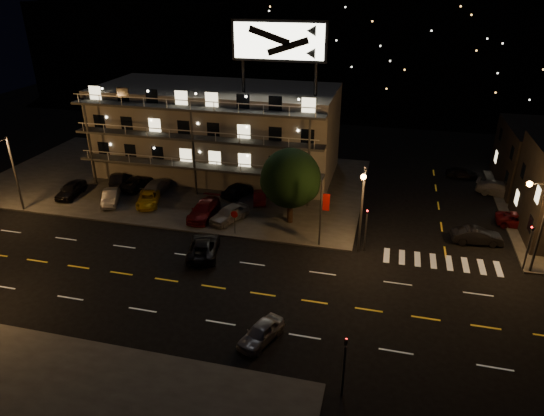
% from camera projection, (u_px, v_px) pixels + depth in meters
% --- Properties ---
extents(ground, '(140.00, 140.00, 0.00)m').
position_uv_depth(ground, '(238.00, 291.00, 37.47)').
color(ground, black).
rests_on(ground, ground).
extents(curb_nw, '(44.00, 24.00, 0.15)m').
position_uv_depth(curb_nw, '(177.00, 179.00, 58.04)').
color(curb_nw, '#343331').
rests_on(curb_nw, ground).
extents(motel, '(28.00, 13.80, 18.10)m').
position_uv_depth(motel, '(218.00, 130.00, 58.30)').
color(motel, gray).
rests_on(motel, ground).
extents(hill_backdrop, '(120.00, 25.00, 24.00)m').
position_uv_depth(hill_backdrop, '(314.00, 37.00, 94.15)').
color(hill_backdrop, black).
rests_on(hill_backdrop, ground).
extents(streetlight_nw, '(0.44, 1.92, 8.00)m').
position_uv_depth(streetlight_nw, '(11.00, 167.00, 48.00)').
color(streetlight_nw, '#2D2D30').
rests_on(streetlight_nw, ground).
extents(streetlight_nc, '(0.44, 1.92, 8.00)m').
position_uv_depth(streetlight_nc, '(362.00, 202.00, 40.44)').
color(streetlight_nc, '#2D2D30').
rests_on(streetlight_nc, ground).
extents(streetlight_ne, '(1.92, 0.44, 8.00)m').
position_uv_depth(streetlight_ne, '(539.00, 218.00, 37.78)').
color(streetlight_ne, '#2D2D30').
rests_on(streetlight_ne, ground).
extents(signal_nw, '(0.20, 0.27, 4.60)m').
position_uv_depth(signal_nw, '(366.00, 225.00, 41.85)').
color(signal_nw, '#2D2D30').
rests_on(signal_nw, ground).
extents(signal_sw, '(0.20, 0.27, 4.60)m').
position_uv_depth(signal_sw, '(344.00, 361.00, 26.95)').
color(signal_sw, '#2D2D30').
rests_on(signal_sw, ground).
extents(signal_ne, '(0.27, 0.20, 4.60)m').
position_uv_depth(signal_ne, '(529.00, 243.00, 39.01)').
color(signal_ne, '#2D2D30').
rests_on(signal_ne, ground).
extents(banner_north, '(0.83, 0.16, 6.40)m').
position_uv_depth(banner_north, '(322.00, 212.00, 42.25)').
color(banner_north, '#2D2D30').
rests_on(banner_north, ground).
extents(stop_sign, '(0.91, 0.11, 2.61)m').
position_uv_depth(stop_sign, '(235.00, 219.00, 44.91)').
color(stop_sign, '#2D2D30').
rests_on(stop_sign, ground).
extents(tree, '(5.94, 5.72, 7.48)m').
position_uv_depth(tree, '(290.00, 180.00, 45.89)').
color(tree, black).
rests_on(tree, curb_nw).
extents(lot_car_0, '(2.18, 4.63, 1.53)m').
position_uv_depth(lot_car_0, '(71.00, 190.00, 53.14)').
color(lot_car_0, black).
rests_on(lot_car_0, curb_nw).
extents(lot_car_1, '(3.00, 4.52, 1.41)m').
position_uv_depth(lot_car_1, '(110.00, 197.00, 51.43)').
color(lot_car_1, gray).
rests_on(lot_car_1, curb_nw).
extents(lot_car_2, '(3.52, 5.02, 1.27)m').
position_uv_depth(lot_car_2, '(148.00, 199.00, 51.20)').
color(lot_car_2, gold).
rests_on(lot_car_2, curb_nw).
extents(lot_car_3, '(2.16, 5.29, 1.53)m').
position_uv_depth(lot_car_3, '(204.00, 210.00, 48.47)').
color(lot_car_3, '#560C0F').
rests_on(lot_car_3, curb_nw).
extents(lot_car_4, '(3.52, 4.88, 1.54)m').
position_uv_depth(lot_car_4, '(229.00, 214.00, 47.68)').
color(lot_car_4, gray).
rests_on(lot_car_4, curb_nw).
extents(lot_car_5, '(2.89, 4.45, 1.39)m').
position_uv_depth(lot_car_5, '(118.00, 179.00, 56.16)').
color(lot_car_5, black).
rests_on(lot_car_5, curb_nw).
extents(lot_car_6, '(2.62, 4.89, 1.31)m').
position_uv_depth(lot_car_6, '(137.00, 183.00, 55.23)').
color(lot_car_6, black).
rests_on(lot_car_6, curb_nw).
extents(lot_car_7, '(2.19, 5.06, 1.45)m').
position_uv_depth(lot_car_7, '(157.00, 186.00, 54.12)').
color(lot_car_7, gray).
rests_on(lot_car_7, curb_nw).
extents(lot_car_8, '(3.49, 4.83, 1.53)m').
position_uv_depth(lot_car_8, '(239.00, 189.00, 53.22)').
color(lot_car_8, black).
rests_on(lot_car_8, curb_nw).
extents(lot_car_9, '(2.22, 3.94, 1.23)m').
position_uv_depth(lot_car_9, '(260.00, 197.00, 51.75)').
color(lot_car_9, '#560C0F').
rests_on(lot_car_9, curb_nw).
extents(side_car_0, '(4.59, 1.99, 1.47)m').
position_uv_depth(side_car_0, '(477.00, 236.00, 43.91)').
color(side_car_0, black).
rests_on(side_car_0, ground).
extents(side_car_1, '(4.88, 2.43, 1.33)m').
position_uv_depth(side_car_1, '(522.00, 220.00, 46.93)').
color(side_car_1, '#560C0F').
rests_on(side_car_1, ground).
extents(side_car_2, '(5.61, 3.45, 1.52)m').
position_uv_depth(side_car_2, '(501.00, 189.00, 53.65)').
color(side_car_2, gray).
rests_on(side_car_2, ground).
extents(side_car_3, '(3.74, 1.58, 1.26)m').
position_uv_depth(side_car_3, '(462.00, 173.00, 58.53)').
color(side_car_3, black).
rests_on(side_car_3, ground).
extents(road_car_east, '(2.82, 4.16, 1.32)m').
position_uv_depth(road_car_east, '(261.00, 333.00, 32.02)').
color(road_car_east, gray).
rests_on(road_car_east, ground).
extents(road_car_west, '(3.68, 5.77, 1.48)m').
position_uv_depth(road_car_west, '(203.00, 247.00, 42.11)').
color(road_car_west, black).
rests_on(road_car_west, ground).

